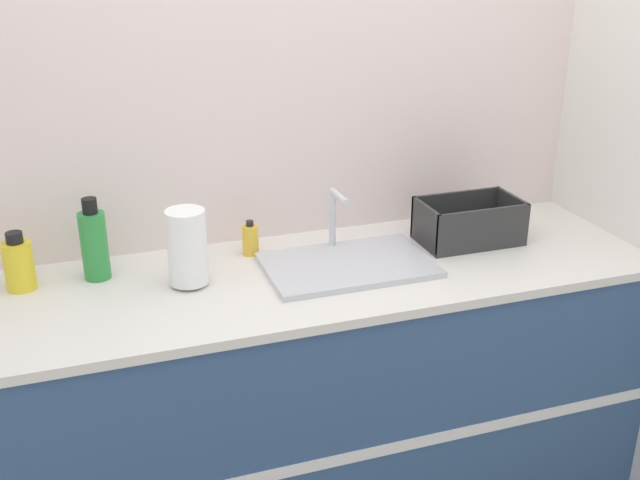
% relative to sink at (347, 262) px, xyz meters
% --- Properties ---
extents(wall_back, '(4.75, 0.06, 2.60)m').
position_rel_sink_xyz_m(wall_back, '(-0.17, 0.37, 0.35)').
color(wall_back, silver).
rests_on(wall_back, ground_plane).
extents(wall_right, '(0.06, 2.66, 2.60)m').
position_rel_sink_xyz_m(wall_right, '(1.03, 0.00, 0.35)').
color(wall_right, silver).
rests_on(wall_right, ground_plane).
extents(counter_cabinet, '(2.38, 0.69, 0.94)m').
position_rel_sink_xyz_m(counter_cabinet, '(-0.17, 0.00, -0.48)').
color(counter_cabinet, '#33517A').
rests_on(counter_cabinet, ground_plane).
extents(sink, '(0.54, 0.35, 0.23)m').
position_rel_sink_xyz_m(sink, '(0.00, 0.00, 0.00)').
color(sink, silver).
rests_on(sink, counter_cabinet).
extents(paper_towel_roll, '(0.12, 0.12, 0.24)m').
position_rel_sink_xyz_m(paper_towel_roll, '(-0.51, 0.03, 0.11)').
color(paper_towel_roll, '#4C4C51').
rests_on(paper_towel_roll, counter_cabinet).
extents(dish_rack, '(0.35, 0.21, 0.15)m').
position_rel_sink_xyz_m(dish_rack, '(0.48, 0.07, 0.04)').
color(dish_rack, '#2D2D2D').
rests_on(dish_rack, counter_cabinet).
extents(bottle_green, '(0.08, 0.08, 0.26)m').
position_rel_sink_xyz_m(bottle_green, '(-0.77, 0.18, 0.10)').
color(bottle_green, '#2D8C3D').
rests_on(bottle_green, counter_cabinet).
extents(bottle_yellow, '(0.09, 0.09, 0.18)m').
position_rel_sink_xyz_m(bottle_yellow, '(-0.99, 0.17, 0.06)').
color(bottle_yellow, yellow).
rests_on(bottle_yellow, counter_cabinet).
extents(soap_dispenser, '(0.06, 0.06, 0.12)m').
position_rel_sink_xyz_m(soap_dispenser, '(-0.27, 0.21, 0.04)').
color(soap_dispenser, gold).
rests_on(soap_dispenser, counter_cabinet).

